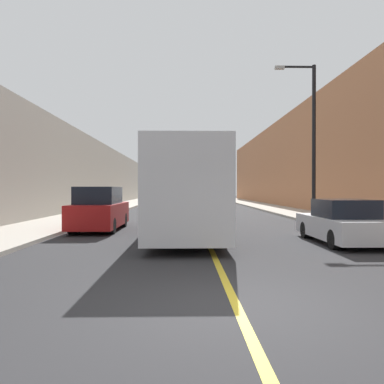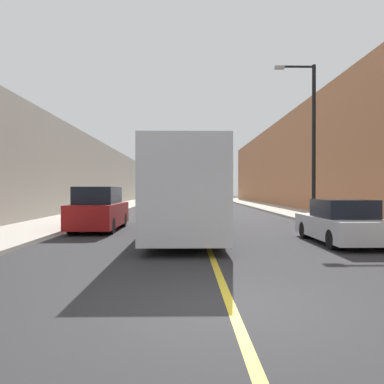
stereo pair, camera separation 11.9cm
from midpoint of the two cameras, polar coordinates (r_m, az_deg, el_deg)
name	(u,v)px [view 2 (the right image)]	position (r m, az deg, el deg)	size (l,w,h in m)	color
ground_plane	(232,310)	(6.05, 6.75, -17.42)	(200.00, 200.00, 0.00)	#2D2D30
sidewalk_left	(114,208)	(36.39, -11.69, -2.40)	(3.47, 72.00, 0.14)	#B2AA9E
sidewalk_right	(272,208)	(36.71, 12.23, -2.37)	(3.47, 72.00, 0.14)	#B2AA9E
building_row_left	(75,174)	(37.26, -17.36, 2.68)	(4.00, 72.00, 6.67)	gray
building_row_right	(311,160)	(37.80, 17.78, 4.66)	(4.00, 72.00, 9.32)	#B2724C
road_center_line	(193,209)	(35.76, 0.32, -2.54)	(0.16, 72.00, 0.01)	gold
bus	(185,190)	(15.73, -0.86, 0.27)	(2.58, 11.81, 3.39)	silver
parked_suv_left	(99,210)	(17.35, -13.78, -2.72)	(1.88, 4.83, 1.96)	maroon
car_right_near	(341,224)	(13.80, 22.02, -4.48)	(1.85, 4.37, 1.51)	silver
street_lamp_right	(311,134)	(21.24, 17.81, 8.42)	(2.21, 0.24, 8.37)	black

